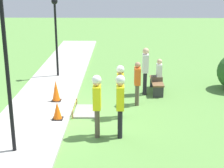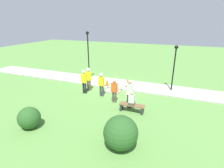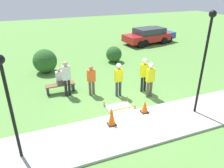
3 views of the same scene
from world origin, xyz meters
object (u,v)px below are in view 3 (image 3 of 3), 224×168
Objects in this scene: worker_assistant at (144,72)px; worker_supervisor at (119,77)px; person_seated_on_bench at (60,78)px; bystander_in_orange_shirt at (91,79)px; traffic_cone_near_patch at (112,116)px; parked_car_blue at (152,35)px; lamppost_near at (206,51)px; park_bench at (60,87)px; lamppost_far at (7,94)px; parked_car_red at (147,36)px; traffic_cone_far_patch at (145,107)px; bystander_in_gray_shirt at (67,76)px; worker_trainee at (150,77)px.

worker_supervisor is at bearing 179.50° from worker_assistant.
person_seated_on_bench is 0.55× the size of bystander_in_orange_shirt.
traffic_cone_near_patch is 14.10m from parked_car_blue.
lamppost_near is (1.08, -2.79, 1.77)m from worker_assistant.
lamppost_near reaches higher than bystander_in_orange_shirt.
park_bench is at bearing 160.11° from worker_assistant.
lamppost_far reaches higher than parked_car_red.
worker_assistant is at bearing -0.50° from worker_supervisor.
worker_assistant reaches higher than parked_car_red.
worker_assistant is (4.16, -1.51, 0.79)m from park_bench.
person_seated_on_bench is 0.20× the size of lamppost_near.
traffic_cone_near_patch is at bearing -139.55° from worker_assistant.
lamppost_far is (-5.16, -0.86, 2.05)m from traffic_cone_far_patch.
park_bench is 0.33× the size of parked_car_red.
lamppost_far is (-3.52, -3.50, 1.53)m from bystander_in_orange_shirt.
bystander_in_orange_shirt reaches higher than traffic_cone_near_patch.
lamppost_far is at bearing -179.40° from lamppost_near.
lamppost_far is 16.38m from parked_car_red.
lamppost_far is (-2.34, -3.87, 1.35)m from bystander_in_gray_shirt.
worker_assistant is at bearing 87.69° from worker_trainee.
worker_assistant is 2.76m from bystander_in_orange_shirt.
worker_assistant is 0.38× the size of parked_car_blue.
bystander_in_orange_shirt reaches higher than traffic_cone_far_patch.
bystander_in_gray_shirt reaches higher than parked_car_red.
worker_trainee is (4.11, -2.22, 0.28)m from person_seated_on_bench.
lamppost_far is (-6.20, -2.86, 1.30)m from worker_assistant.
person_seated_on_bench is at bearing 159.41° from worker_assistant.
traffic_cone_far_patch is 2.38m from worker_assistant.
traffic_cone_far_patch is 0.12× the size of parked_car_red.
lamppost_near is 12.75m from parked_car_blue.
traffic_cone_near_patch is at bearing -71.60° from bystander_in_gray_shirt.
parked_car_red is at bearing 45.51° from lamppost_far.
traffic_cone_near_patch is 0.42× the size of worker_trainee.
lamppost_far is (-7.28, -0.08, -0.47)m from lamppost_near.
lamppost_near is at bearing -39.35° from park_bench.
parked_car_blue is (7.25, 8.85, -0.31)m from worker_supervisor.
parked_car_red is at bearing 40.51° from bystander_in_gray_shirt.
traffic_cone_near_patch is at bearing -148.30° from worker_trainee.
worker_trainee is (-0.03, -0.66, -0.01)m from worker_assistant.
lamppost_near is at bearing -20.27° from traffic_cone_far_patch.
worker_assistant reaches higher than worker_supervisor.
worker_trainee is at bearing 19.63° from lamppost_far.
worker_supervisor reaches higher than traffic_cone_near_patch.
worker_trainee reaches higher than traffic_cone_near_patch.
lamppost_near is (2.52, -2.80, 1.83)m from worker_supervisor.
traffic_cone_far_patch is at bearing -130.37° from parked_car_blue.
bystander_in_gray_shirt is (0.30, -0.50, 0.74)m from park_bench.
parked_car_blue reaches higher than person_seated_on_bench.
bystander_in_orange_shirt reaches higher than person_seated_on_bench.
worker_trainee is 11.17m from parked_car_blue.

